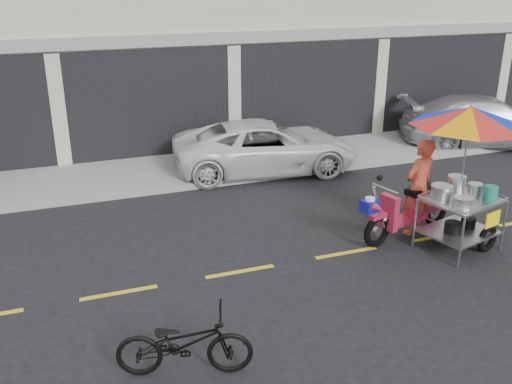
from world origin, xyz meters
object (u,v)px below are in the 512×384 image
object	(u,v)px
near_bicycle	(184,343)
food_vendor_rig	(449,156)
white_pickup	(265,147)
silver_pickup	(486,121)

from	to	relation	value
near_bicycle	food_vendor_rig	bearing A→B (deg)	-52.00
near_bicycle	food_vendor_rig	size ratio (longest dim) A/B	0.56
white_pickup	food_vendor_rig	distance (m)	5.22
white_pickup	silver_pickup	xyz separation A→B (m)	(6.75, 0.00, 0.06)
white_pickup	silver_pickup	distance (m)	6.75
silver_pickup	food_vendor_rig	size ratio (longest dim) A/B	1.60
white_pickup	food_vendor_rig	xyz separation A→B (m)	(1.62, -4.85, 1.03)
food_vendor_rig	near_bicycle	bearing A→B (deg)	-173.87
silver_pickup	near_bicycle	size ratio (longest dim) A/B	2.85
white_pickup	near_bicycle	size ratio (longest dim) A/B	2.70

